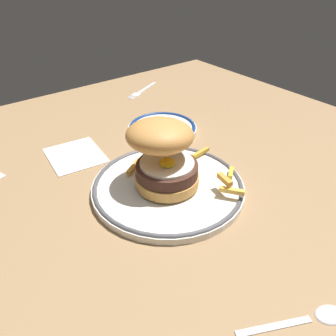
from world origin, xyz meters
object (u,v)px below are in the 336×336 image
fork (142,90)px  spoon (319,316)px  dinner_plate (168,186)px  napkin (75,155)px  side_plate (162,128)px  burger (163,152)px

fork → spoon: bearing=-108.9°
dinner_plate → napkin: 21.83cm
dinner_plate → fork: dinner_plate is taller
side_plate → napkin: size_ratio=1.33×
napkin → dinner_plate: bearing=-69.3°
side_plate → fork: bearing=65.7°
spoon → napkin: bearing=97.4°
dinner_plate → spoon: bearing=-92.4°
spoon → napkin: 50.38cm
burger → fork: 47.49cm
side_plate → fork: size_ratio=1.13×
dinner_plate → fork: size_ratio=1.92×
dinner_plate → burger: bearing=109.7°
burger → side_plate: 22.24cm
fork → napkin: same height
burger → spoon: bearing=-91.7°
side_plate → burger: bearing=-126.7°
side_plate → napkin: bearing=173.0°
fork → napkin: 37.37cm
side_plate → fork: (10.67, 23.67, -0.65)cm
side_plate → napkin: (-20.09, 2.46, -0.63)cm
spoon → napkin: size_ratio=1.10×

